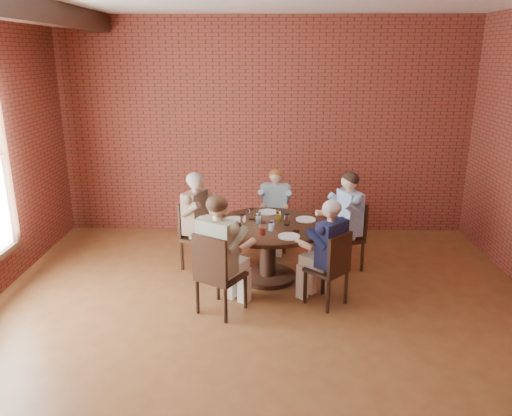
{
  "coord_description": "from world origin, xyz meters",
  "views": [
    {
      "loc": [
        0.03,
        -4.44,
        2.83
      ],
      "look_at": [
        -0.09,
        1.0,
        1.14
      ],
      "focal_mm": 35.0,
      "sensor_mm": 36.0,
      "label": 1
    }
  ],
  "objects_px": {
    "chair_c": "(194,231)",
    "diner_c": "(199,221)",
    "chair_e": "(332,267)",
    "diner_e": "(327,253)",
    "diner_a": "(345,222)",
    "chair_b": "(275,217)",
    "smartphone": "(296,232)",
    "dining_table": "(268,241)",
    "chair_a": "(350,232)",
    "chair_d": "(216,272)",
    "diner_d": "(221,255)",
    "diner_b": "(275,210)"
  },
  "relations": [
    {
      "from": "diner_c",
      "to": "diner_e",
      "type": "xyz_separation_m",
      "value": [
        1.61,
        -1.03,
        -0.03
      ]
    },
    {
      "from": "diner_e",
      "to": "smartphone",
      "type": "bearing_deg",
      "value": -92.38
    },
    {
      "from": "chair_c",
      "to": "chair_d",
      "type": "relative_size",
      "value": 0.97
    },
    {
      "from": "chair_a",
      "to": "diner_c",
      "type": "xyz_separation_m",
      "value": [
        -2.05,
        -0.04,
        0.15
      ]
    },
    {
      "from": "smartphone",
      "to": "diner_e",
      "type": "bearing_deg",
      "value": -32.61
    },
    {
      "from": "chair_e",
      "to": "diner_e",
      "type": "height_order",
      "value": "diner_e"
    },
    {
      "from": "dining_table",
      "to": "diner_b",
      "type": "distance_m",
      "value": 1.05
    },
    {
      "from": "dining_table",
      "to": "diner_b",
      "type": "bearing_deg",
      "value": 84.07
    },
    {
      "from": "chair_c",
      "to": "smartphone",
      "type": "bearing_deg",
      "value": -96.25
    },
    {
      "from": "dining_table",
      "to": "chair_b",
      "type": "height_order",
      "value": "chair_b"
    },
    {
      "from": "chair_b",
      "to": "diner_d",
      "type": "height_order",
      "value": "diner_d"
    },
    {
      "from": "diner_d",
      "to": "smartphone",
      "type": "height_order",
      "value": "diner_d"
    },
    {
      "from": "diner_b",
      "to": "diner_d",
      "type": "relative_size",
      "value": 0.88
    },
    {
      "from": "diner_a",
      "to": "diner_e",
      "type": "relative_size",
      "value": 1.05
    },
    {
      "from": "chair_d",
      "to": "chair_c",
      "type": "bearing_deg",
      "value": -41.01
    },
    {
      "from": "chair_e",
      "to": "diner_b",
      "type": "bearing_deg",
      "value": -115.76
    },
    {
      "from": "diner_b",
      "to": "chair_e",
      "type": "bearing_deg",
      "value": -64.53
    },
    {
      "from": "diner_d",
      "to": "smartphone",
      "type": "bearing_deg",
      "value": -115.55
    },
    {
      "from": "diner_e",
      "to": "smartphone",
      "type": "distance_m",
      "value": 0.52
    },
    {
      "from": "chair_c",
      "to": "diner_b",
      "type": "bearing_deg",
      "value": -38.73
    },
    {
      "from": "chair_a",
      "to": "diner_c",
      "type": "height_order",
      "value": "diner_c"
    },
    {
      "from": "dining_table",
      "to": "smartphone",
      "type": "distance_m",
      "value": 0.51
    },
    {
      "from": "chair_d",
      "to": "chair_a",
      "type": "bearing_deg",
      "value": -110.49
    },
    {
      "from": "chair_c",
      "to": "diner_c",
      "type": "xyz_separation_m",
      "value": [
        0.08,
        -0.03,
        0.16
      ]
    },
    {
      "from": "diner_a",
      "to": "diner_b",
      "type": "distance_m",
      "value": 1.15
    },
    {
      "from": "diner_a",
      "to": "dining_table",
      "type": "bearing_deg",
      "value": -90.0
    },
    {
      "from": "diner_b",
      "to": "smartphone",
      "type": "xyz_separation_m",
      "value": [
        0.23,
        -1.34,
        0.14
      ]
    },
    {
      "from": "dining_table",
      "to": "chair_a",
      "type": "xyz_separation_m",
      "value": [
        1.12,
        0.39,
        -0.02
      ]
    },
    {
      "from": "diner_b",
      "to": "chair_c",
      "type": "height_order",
      "value": "diner_b"
    },
    {
      "from": "diner_c",
      "to": "diner_a",
      "type": "bearing_deg",
      "value": -68.82
    },
    {
      "from": "diner_a",
      "to": "chair_b",
      "type": "relative_size",
      "value": 1.53
    },
    {
      "from": "diner_c",
      "to": "chair_d",
      "type": "bearing_deg",
      "value": -143.95
    },
    {
      "from": "diner_a",
      "to": "chair_c",
      "type": "xyz_separation_m",
      "value": [
        -2.05,
        0.02,
        -0.16
      ]
    },
    {
      "from": "diner_b",
      "to": "diner_c",
      "type": "height_order",
      "value": "diner_c"
    },
    {
      "from": "chair_c",
      "to": "diner_d",
      "type": "relative_size",
      "value": 0.68
    },
    {
      "from": "chair_b",
      "to": "diner_e",
      "type": "bearing_deg",
      "value": -66.48
    },
    {
      "from": "dining_table",
      "to": "chair_c",
      "type": "height_order",
      "value": "chair_c"
    },
    {
      "from": "chair_a",
      "to": "chair_c",
      "type": "bearing_deg",
      "value": -109.1
    },
    {
      "from": "dining_table",
      "to": "smartphone",
      "type": "bearing_deg",
      "value": -42.07
    },
    {
      "from": "smartphone",
      "to": "dining_table",
      "type": "bearing_deg",
      "value": 152.4
    },
    {
      "from": "diner_a",
      "to": "chair_c",
      "type": "relative_size",
      "value": 1.43
    },
    {
      "from": "dining_table",
      "to": "chair_a",
      "type": "relative_size",
      "value": 1.56
    },
    {
      "from": "diner_c",
      "to": "diner_d",
      "type": "bearing_deg",
      "value": -140.99
    },
    {
      "from": "diner_a",
      "to": "diner_c",
      "type": "relative_size",
      "value": 1.01
    },
    {
      "from": "chair_c",
      "to": "diner_c",
      "type": "distance_m",
      "value": 0.18
    },
    {
      "from": "diner_b",
      "to": "chair_d",
      "type": "distance_m",
      "value": 2.11
    },
    {
      "from": "chair_d",
      "to": "diner_e",
      "type": "distance_m",
      "value": 1.29
    },
    {
      "from": "dining_table",
      "to": "chair_d",
      "type": "relative_size",
      "value": 1.52
    },
    {
      "from": "chair_a",
      "to": "diner_c",
      "type": "relative_size",
      "value": 0.71
    },
    {
      "from": "chair_b",
      "to": "smartphone",
      "type": "height_order",
      "value": "chair_b"
    }
  ]
}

